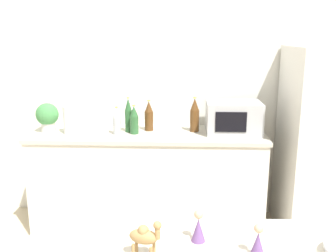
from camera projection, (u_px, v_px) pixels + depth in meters
wall_back at (183, 88)px, 3.61m from camera, size 8.00×0.06×2.55m
back_counter at (148, 179)px, 3.50m from camera, size 2.11×0.63×0.92m
refrigerator at (333, 145)px, 3.26m from camera, size 0.83×0.76×1.69m
potted_plant at (47, 116)px, 3.38m from camera, size 0.20×0.20×0.26m
paper_towel_roll at (70, 120)px, 3.31m from camera, size 0.12×0.12×0.25m
microwave at (233, 117)px, 3.34m from camera, size 0.48×0.37×0.28m
back_bottle_0 at (117, 121)px, 3.29m from camera, size 0.07×0.07×0.25m
back_bottle_1 at (149, 116)px, 3.42m from camera, size 0.08×0.08×0.28m
back_bottle_2 at (134, 120)px, 3.31m from camera, size 0.08×0.08×0.26m
back_bottle_3 at (194, 115)px, 3.39m from camera, size 0.08×0.08×0.31m
back_bottle_4 at (128, 115)px, 3.37m from camera, size 0.07×0.07×0.32m
camel_figurine at (144, 236)px, 1.30m from camera, size 0.12×0.08×0.15m
wise_man_figurine_blue at (257, 242)px, 1.32m from camera, size 0.05×0.05×0.12m
wise_man_figurine_crimson at (198, 228)px, 1.42m from camera, size 0.05×0.05×0.13m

